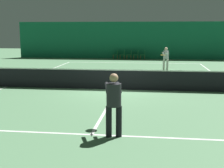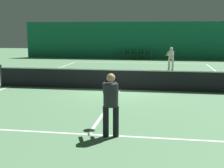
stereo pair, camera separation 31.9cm
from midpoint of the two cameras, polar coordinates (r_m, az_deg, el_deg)
ground_plane at (r=14.58m, az=2.13°, el=-1.03°), size 60.00×60.00×0.00m
backdrop_curtain at (r=29.99m, az=5.83°, el=7.94°), size 23.00×0.12×3.50m
court_line_baseline_far at (r=26.31m, az=5.28°, el=3.85°), size 11.00×0.10×0.00m
court_line_service_far at (r=20.87m, az=4.26°, el=2.28°), size 8.25×0.10×0.00m
court_line_service_near at (r=8.46m, az=-3.19°, el=-9.19°), size 8.25×0.10×0.00m
court_line_sideline_left at (r=16.18m, az=-17.59°, el=-0.39°), size 0.10×23.80×0.00m
court_line_centre at (r=14.58m, az=2.13°, el=-1.02°), size 0.10×12.80×0.00m
tennis_net at (r=14.49m, az=2.15°, el=0.95°), size 12.00×0.10×1.07m
player_near at (r=8.06m, az=0.90°, el=-2.94°), size 0.65×1.40×1.68m
player_far at (r=21.77m, az=11.15°, el=4.87°), size 0.66×1.36×1.58m
courtside_chair_0 at (r=29.67m, az=2.24°, el=5.51°), size 0.44×0.44×0.84m
courtside_chair_1 at (r=29.60m, az=3.48°, el=5.49°), size 0.44×0.44×0.84m
courtside_chair_2 at (r=29.55m, az=4.73°, el=5.46°), size 0.44×0.44×0.84m
courtside_chair_3 at (r=29.51m, az=5.98°, el=5.44°), size 0.44×0.44×0.84m
courtside_chair_4 at (r=29.48m, az=7.24°, el=5.41°), size 0.44×0.44×0.84m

